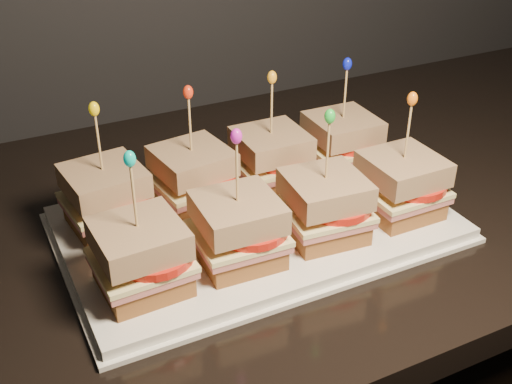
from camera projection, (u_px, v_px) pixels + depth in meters
name	position (u px, v px, depth m)	size (l,w,h in m)	color
granite_slab	(377.00, 178.00, 0.95)	(2.46, 0.68, 0.04)	black
platter	(256.00, 224.00, 0.79)	(0.46, 0.28, 0.02)	white
platter_rim	(256.00, 228.00, 0.80)	(0.47, 0.30, 0.01)	white
sandwich_0_bread_bot	(109.00, 216.00, 0.77)	(0.08, 0.08, 0.02)	brown
sandwich_0_ham	(107.00, 205.00, 0.76)	(0.09, 0.09, 0.01)	#B65558
sandwich_0_cheese	(107.00, 200.00, 0.76)	(0.09, 0.09, 0.01)	#FAEF9F
sandwich_0_tomato	(117.00, 195.00, 0.75)	(0.08, 0.08, 0.01)	red
sandwich_0_bread_top	(104.00, 180.00, 0.74)	(0.09, 0.09, 0.03)	brown
sandwich_0_pick	(99.00, 146.00, 0.72)	(0.00, 0.00, 0.09)	tan
sandwich_0_frill	(94.00, 109.00, 0.70)	(0.01, 0.01, 0.02)	yellow
sandwich_1_bread_bot	(194.00, 195.00, 0.81)	(0.08, 0.08, 0.02)	brown
sandwich_1_ham	(193.00, 185.00, 0.80)	(0.09, 0.09, 0.01)	#B65558
sandwich_1_cheese	(193.00, 180.00, 0.80)	(0.09, 0.09, 0.01)	#FAEF9F
sandwich_1_tomato	(204.00, 174.00, 0.80)	(0.08, 0.08, 0.01)	red
sandwich_1_bread_top	(192.00, 161.00, 0.79)	(0.09, 0.09, 0.03)	brown
sandwich_1_pick	(190.00, 128.00, 0.76)	(0.00, 0.00, 0.09)	tan
sandwich_1_frill	(188.00, 92.00, 0.74)	(0.01, 0.01, 0.02)	red
sandwich_2_bread_bot	(271.00, 177.00, 0.85)	(0.08, 0.08, 0.02)	brown
sandwich_2_ham	(271.00, 166.00, 0.85)	(0.09, 0.09, 0.01)	#B65558
sandwich_2_cheese	(271.00, 161.00, 0.84)	(0.09, 0.09, 0.01)	#FAEF9F
sandwich_2_tomato	(281.00, 156.00, 0.84)	(0.08, 0.08, 0.01)	red
sandwich_2_bread_top	(271.00, 143.00, 0.83)	(0.09, 0.09, 0.03)	brown
sandwich_2_pick	(272.00, 111.00, 0.81)	(0.00, 0.00, 0.09)	tan
sandwich_2_frill	(272.00, 77.00, 0.78)	(0.01, 0.01, 0.02)	orange
sandwich_3_bread_bot	(340.00, 160.00, 0.90)	(0.08, 0.08, 0.02)	brown
sandwich_3_ham	(341.00, 150.00, 0.89)	(0.09, 0.09, 0.01)	#B65558
sandwich_3_cheese	(341.00, 145.00, 0.88)	(0.09, 0.09, 0.01)	#FAEF9F
sandwich_3_tomato	(351.00, 140.00, 0.88)	(0.08, 0.08, 0.01)	red
sandwich_3_bread_top	(343.00, 127.00, 0.87)	(0.09, 0.09, 0.03)	brown
sandwich_3_pick	(345.00, 97.00, 0.85)	(0.00, 0.00, 0.09)	tan
sandwich_3_frill	(347.00, 64.00, 0.83)	(0.01, 0.01, 0.02)	#0D18CC
sandwich_4_bread_bot	(143.00, 277.00, 0.67)	(0.08, 0.08, 0.02)	brown
sandwich_4_ham	(142.00, 265.00, 0.66)	(0.09, 0.09, 0.01)	#B65558
sandwich_4_cheese	(141.00, 260.00, 0.66)	(0.09, 0.09, 0.01)	#FAEF9F
sandwich_4_tomato	(153.00, 254.00, 0.65)	(0.08, 0.08, 0.01)	red
sandwich_4_bread_top	(139.00, 238.00, 0.64)	(0.09, 0.09, 0.03)	brown
sandwich_4_pick	(134.00, 200.00, 0.62)	(0.00, 0.00, 0.09)	tan
sandwich_4_frill	(130.00, 159.00, 0.60)	(0.01, 0.01, 0.02)	#05BAA7
sandwich_5_bread_bot	(238.00, 250.00, 0.71)	(0.08, 0.08, 0.02)	brown
sandwich_5_ham	(238.00, 238.00, 0.70)	(0.09, 0.09, 0.01)	#B65558
sandwich_5_cheese	(238.00, 233.00, 0.70)	(0.09, 0.09, 0.01)	#FAEF9F
sandwich_5_tomato	(250.00, 227.00, 0.69)	(0.08, 0.08, 0.01)	red
sandwich_5_bread_top	(238.00, 212.00, 0.68)	(0.09, 0.09, 0.03)	brown
sandwich_5_pick	(237.00, 176.00, 0.66)	(0.00, 0.00, 0.09)	tan
sandwich_5_frill	(236.00, 136.00, 0.64)	(0.01, 0.01, 0.02)	#C31EB5
sandwich_6_bread_bot	(323.00, 225.00, 0.75)	(0.08, 0.08, 0.02)	brown
sandwich_6_ham	(324.00, 214.00, 0.74)	(0.09, 0.09, 0.01)	#B65558
sandwich_6_cheese	(324.00, 209.00, 0.74)	(0.09, 0.09, 0.01)	#FAEF9F
sandwich_6_tomato	(336.00, 204.00, 0.74)	(0.08, 0.08, 0.01)	red
sandwich_6_bread_top	(325.00, 189.00, 0.73)	(0.09, 0.09, 0.03)	brown
sandwich_6_pick	(327.00, 154.00, 0.70)	(0.00, 0.00, 0.09)	tan
sandwich_6_frill	(330.00, 116.00, 0.68)	(0.01, 0.01, 0.02)	green
sandwich_7_bread_bot	(399.00, 204.00, 0.79)	(0.08, 0.08, 0.02)	brown
sandwich_7_ham	(400.00, 193.00, 0.79)	(0.09, 0.09, 0.01)	#B65558
sandwich_7_cheese	(401.00, 188.00, 0.78)	(0.09, 0.09, 0.01)	#FAEF9F
sandwich_7_tomato	(412.00, 182.00, 0.78)	(0.08, 0.08, 0.01)	red
sandwich_7_bread_top	(403.00, 169.00, 0.77)	(0.09, 0.09, 0.03)	brown
sandwich_7_pick	(408.00, 135.00, 0.75)	(0.00, 0.00, 0.09)	tan
sandwich_7_frill	(412.00, 99.00, 0.72)	(0.01, 0.01, 0.02)	orange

